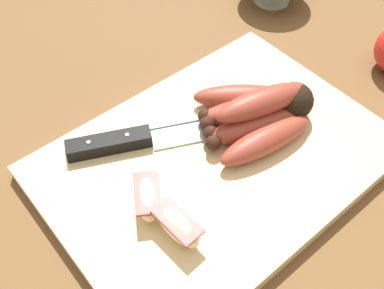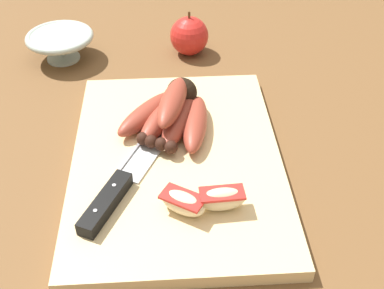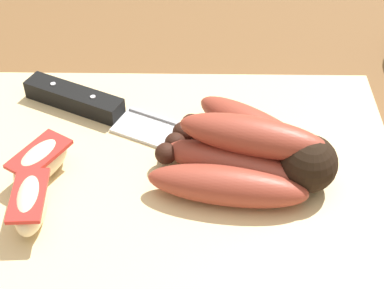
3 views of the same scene
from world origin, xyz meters
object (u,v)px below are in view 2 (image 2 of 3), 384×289
at_px(apple_wedge_near, 183,203).
at_px(apple_wedge_middle, 222,199).
at_px(banana_bunch, 173,113).
at_px(chefs_knife, 125,178).
at_px(whole_apple, 189,36).
at_px(ceramic_bowl, 61,44).

xyz_separation_m(apple_wedge_near, apple_wedge_middle, (0.00, -0.05, 0.00)).
bearing_deg(banana_bunch, apple_wedge_middle, -162.67).
distance_m(banana_bunch, apple_wedge_middle, 0.18).
bearing_deg(apple_wedge_middle, banana_bunch, 17.33).
relative_size(chefs_knife, whole_apple, 3.18).
bearing_deg(chefs_knife, banana_bunch, -29.36).
bearing_deg(banana_bunch, apple_wedge_near, -177.96).
xyz_separation_m(banana_bunch, chefs_knife, (-0.12, 0.07, -0.01)).
distance_m(banana_bunch, whole_apple, 0.25).
bearing_deg(whole_apple, apple_wedge_near, 175.65).
bearing_deg(whole_apple, banana_bunch, 171.15).
bearing_deg(chefs_knife, apple_wedge_near, -127.22).
height_order(banana_bunch, apple_wedge_near, banana_bunch).
xyz_separation_m(apple_wedge_near, ceramic_bowl, (0.41, 0.20, -0.01)).
bearing_deg(whole_apple, apple_wedge_middle, -177.85).
xyz_separation_m(banana_bunch, apple_wedge_near, (-0.17, -0.01, -0.01)).
distance_m(banana_bunch, apple_wedge_near, 0.17).
relative_size(banana_bunch, apple_wedge_near, 2.48).
distance_m(apple_wedge_near, whole_apple, 0.42).
height_order(apple_wedge_near, apple_wedge_middle, apple_wedge_middle).
height_order(banana_bunch, chefs_knife, banana_bunch).
bearing_deg(chefs_knife, apple_wedge_middle, -113.85).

